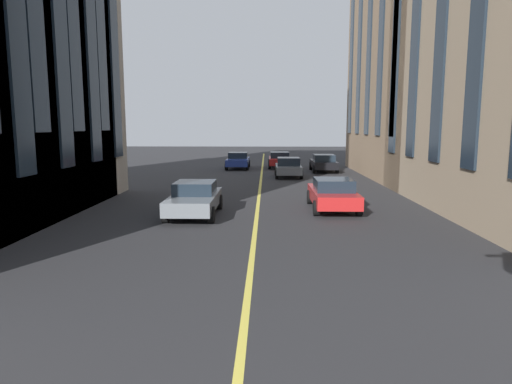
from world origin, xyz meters
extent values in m
cube|color=#D8C64C|center=(20.00, 0.00, 0.00)|extent=(80.00, 0.16, 0.01)
cube|color=black|center=(36.87, -4.90, 0.59)|extent=(4.40, 1.80, 0.55)
cube|color=#19232D|center=(36.65, -4.90, 1.12)|extent=(1.85, 1.58, 0.50)
cylinder|color=black|center=(38.32, -4.04, 0.32)|extent=(0.64, 0.22, 0.64)
cylinder|color=black|center=(38.32, -5.76, 0.32)|extent=(0.64, 0.22, 0.64)
cylinder|color=black|center=(35.42, -4.04, 0.32)|extent=(0.64, 0.22, 0.64)
cylinder|color=black|center=(35.42, -5.76, 0.32)|extent=(0.64, 0.22, 0.64)
cube|color=#B21E1E|center=(20.36, -3.28, 0.59)|extent=(4.40, 1.80, 0.55)
cube|color=#19232D|center=(20.14, -3.28, 1.12)|extent=(1.85, 1.58, 0.50)
cylinder|color=black|center=(21.81, -2.42, 0.32)|extent=(0.64, 0.22, 0.64)
cylinder|color=black|center=(21.81, -4.14, 0.32)|extent=(0.64, 0.22, 0.64)
cylinder|color=black|center=(18.91, -2.42, 0.32)|extent=(0.64, 0.22, 0.64)
cylinder|color=black|center=(18.91, -4.14, 0.32)|extent=(0.64, 0.22, 0.64)
cube|color=slate|center=(18.85, 2.54, 0.59)|extent=(4.40, 1.80, 0.55)
cube|color=#19232D|center=(19.07, 2.54, 1.12)|extent=(1.85, 1.58, 0.50)
cylinder|color=black|center=(17.40, 1.67, 0.32)|extent=(0.64, 0.22, 0.64)
cylinder|color=black|center=(17.40, 3.40, 0.32)|extent=(0.64, 0.22, 0.64)
cylinder|color=black|center=(20.31, 1.67, 0.32)|extent=(0.64, 0.22, 0.64)
cylinder|color=black|center=(20.31, 3.40, 0.32)|extent=(0.64, 0.22, 0.64)
cube|color=#B21E1E|center=(40.27, -1.50, 0.59)|extent=(4.40, 1.80, 0.55)
cube|color=#19232D|center=(40.05, -1.50, 1.12)|extent=(1.85, 1.58, 0.50)
cylinder|color=black|center=(41.73, -0.63, 0.32)|extent=(0.64, 0.22, 0.64)
cylinder|color=black|center=(41.73, -2.36, 0.32)|extent=(0.64, 0.22, 0.64)
cylinder|color=black|center=(38.82, -0.63, 0.32)|extent=(0.64, 0.22, 0.64)
cylinder|color=black|center=(38.82, -2.36, 0.32)|extent=(0.64, 0.22, 0.64)
cube|color=navy|center=(39.27, 2.06, 0.59)|extent=(4.40, 1.80, 0.55)
cube|color=#19232D|center=(39.49, 2.06, 1.12)|extent=(1.85, 1.58, 0.50)
cylinder|color=black|center=(37.81, 1.20, 0.32)|extent=(0.64, 0.22, 0.64)
cylinder|color=black|center=(37.81, 2.93, 0.32)|extent=(0.64, 0.22, 0.64)
cylinder|color=black|center=(40.72, 1.20, 0.32)|extent=(0.64, 0.22, 0.64)
cylinder|color=black|center=(40.72, 2.93, 0.32)|extent=(0.64, 0.22, 0.64)
cube|color=slate|center=(32.99, -1.93, 0.57)|extent=(3.90, 1.75, 0.55)
cube|color=#19232D|center=(32.80, -1.93, 1.12)|extent=(1.64, 1.54, 0.55)
cylinder|color=black|center=(34.28, -1.09, 0.30)|extent=(0.60, 0.21, 0.60)
cylinder|color=black|center=(34.28, -2.77, 0.30)|extent=(0.60, 0.21, 0.60)
cylinder|color=black|center=(31.71, -1.09, 0.30)|extent=(0.60, 0.21, 0.60)
cylinder|color=black|center=(31.71, -2.77, 0.30)|extent=(0.60, 0.21, 0.60)
cube|color=#19232D|center=(15.33, 7.45, 7.45)|extent=(1.10, 0.10, 10.88)
cube|color=#19232D|center=(18.44, 7.45, 7.45)|extent=(1.10, 0.10, 10.88)
cube|color=#19232D|center=(21.54, 7.45, 7.45)|extent=(1.10, 0.10, 10.88)
cube|color=#19232D|center=(24.65, 7.45, 7.45)|extent=(1.10, 0.10, 10.88)
cube|color=#846B51|center=(33.48, -14.04, 10.75)|extent=(16.82, 13.09, 21.50)
cube|color=#19232D|center=(30.12, -7.45, 11.18)|extent=(1.10, 0.10, 16.34)
cube|color=#19232D|center=(33.48, -7.45, 11.18)|extent=(1.10, 0.10, 16.34)
cube|color=#19232D|center=(36.85, -7.45, 11.18)|extent=(1.10, 0.10, 16.34)
cube|color=#19232D|center=(40.21, -7.45, 11.18)|extent=(1.10, 0.10, 16.34)
cube|color=#19232D|center=(20.05, -7.45, 7.88)|extent=(1.10, 0.10, 11.52)
cube|color=#19232D|center=(23.35, -7.45, 7.88)|extent=(1.10, 0.10, 11.52)
cube|color=#19232D|center=(26.65, -7.45, 7.88)|extent=(1.10, 0.10, 11.52)
camera|label=1|loc=(0.71, -0.41, 3.64)|focal=31.91mm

